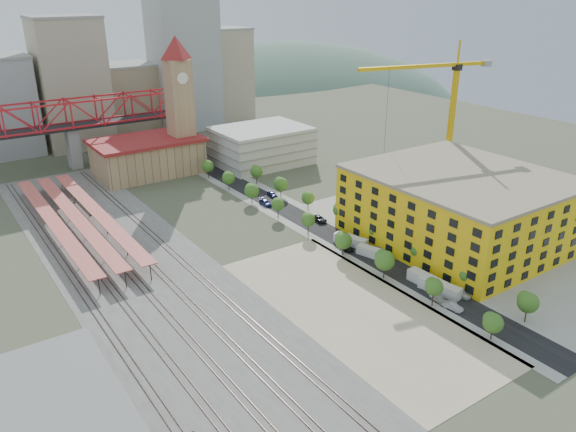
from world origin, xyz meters
TOP-DOWN VIEW (x-y plane):
  - ground at (0.00, 0.00)m, footprint 400.00×400.00m
  - ballast_strip at (-36.00, 17.50)m, footprint 36.00×165.00m
  - dirt_lot at (-4.00, -31.50)m, footprint 28.00×67.00m
  - street_asphalt at (16.00, 15.00)m, footprint 12.00×170.00m
  - sidewalk_west at (10.50, 15.00)m, footprint 3.00×170.00m
  - sidewalk_east at (21.50, 15.00)m, footprint 3.00×170.00m
  - construction_pad at (45.00, -20.00)m, footprint 50.00×90.00m
  - rail_tracks at (-37.80, 17.50)m, footprint 26.56×160.00m
  - platform_canopies at (-41.00, 45.00)m, footprint 16.00×80.00m
  - station_hall at (-5.00, 82.00)m, footprint 38.00×24.00m
  - clock_tower at (8.00, 79.99)m, footprint 12.00×12.00m
  - parking_garage at (36.00, 70.00)m, footprint 34.00×26.00m
  - truss_bridge at (-25.00, 105.00)m, footprint 94.00×9.60m
  - construction_building at (42.00, -20.00)m, footprint 44.60×50.60m
  - warehouse at (-66.00, -30.00)m, footprint 22.00×32.00m
  - street_trees at (16.00, 5.00)m, footprint 15.40×124.40m
  - skyline at (7.47, 142.31)m, footprint 133.00×46.00m
  - distant_hills at (45.28, 260.00)m, footprint 647.00×264.00m
  - tower_crane at (64.31, 7.29)m, footprint 44.84×12.26m
  - site_trailer_a at (16.00, -37.14)m, footprint 4.48×10.06m
  - site_trailer_b at (16.00, -33.36)m, footprint 2.96×10.08m
  - site_trailer_c at (16.00, -15.25)m, footprint 4.68×9.06m
  - site_trailer_d at (16.00, -6.56)m, footprint 5.16×9.67m
  - car_0 at (13.00, -39.45)m, footprint 1.89×4.34m
  - car_1 at (13.00, -43.46)m, footprint 2.27×4.63m
  - car_2 at (13.00, -8.09)m, footprint 2.83×5.25m
  - car_3 at (13.00, 30.86)m, footprint 2.59×5.67m
  - car_4 at (19.00, -40.83)m, footprint 2.30×4.83m
  - car_5 at (19.00, -14.61)m, footprint 1.69×4.12m
  - car_6 at (19.00, 10.89)m, footprint 3.05×5.68m
  - car_7 at (19.00, 36.26)m, footprint 2.32×4.86m

SIDE VIEW (x-z plane):
  - distant_hills at x=45.28m, z-range -193.04..33.96m
  - ground at x=0.00m, z-range 0.00..0.00m
  - street_trees at x=16.00m, z-range -4.00..4.00m
  - sidewalk_west at x=10.50m, z-range 0.00..0.04m
  - sidewalk_east at x=21.50m, z-range 0.00..0.04m
  - ballast_strip at x=-36.00m, z-range 0.00..0.06m
  - dirt_lot at x=-4.00m, z-range 0.00..0.06m
  - street_asphalt at x=16.00m, z-range 0.00..0.06m
  - construction_pad at x=45.00m, z-range 0.00..0.06m
  - rail_tracks at x=-37.80m, z-range 0.06..0.24m
  - car_5 at x=19.00m, z-range 0.00..1.33m
  - car_7 at x=19.00m, z-range 0.00..1.37m
  - car_2 at x=13.00m, z-range 0.00..1.40m
  - car_0 at x=13.00m, z-range 0.00..1.46m
  - car_1 at x=13.00m, z-range 0.00..1.46m
  - car_6 at x=19.00m, z-range 0.00..1.52m
  - car_4 at x=19.00m, z-range 0.00..1.59m
  - car_3 at x=13.00m, z-range 0.00..1.61m
  - site_trailer_c at x=16.00m, z-range 0.00..2.40m
  - site_trailer_d at x=16.00m, z-range 0.00..2.56m
  - site_trailer_a at x=16.00m, z-range 0.00..2.67m
  - site_trailer_b at x=16.00m, z-range 0.00..2.74m
  - warehouse at x=-66.00m, z-range 0.00..5.00m
  - platform_canopies at x=-41.00m, z-range 1.93..6.06m
  - station_hall at x=-5.00m, z-range 0.12..13.22m
  - parking_garage at x=36.00m, z-range 0.00..14.00m
  - construction_building at x=42.00m, z-range 0.01..18.81m
  - truss_bridge at x=-25.00m, z-range 6.06..31.66m
  - skyline at x=7.47m, z-range -7.19..52.81m
  - clock_tower at x=8.00m, z-range 2.70..54.70m
  - tower_crane at x=64.31m, z-range 5.72..54.54m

